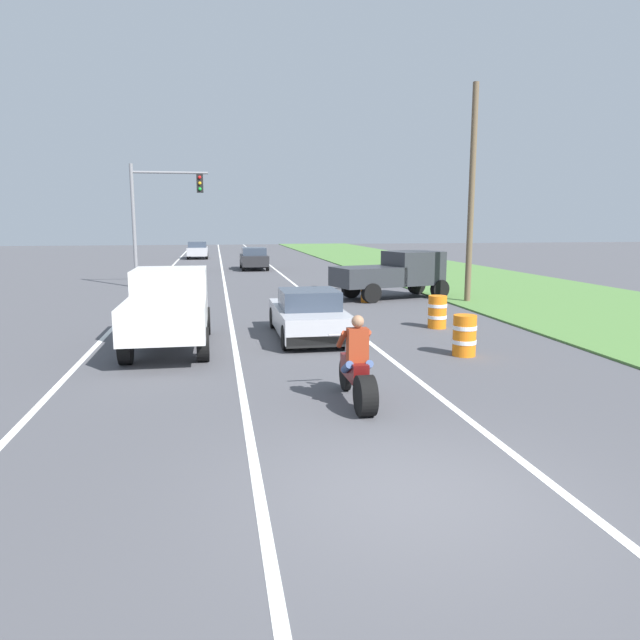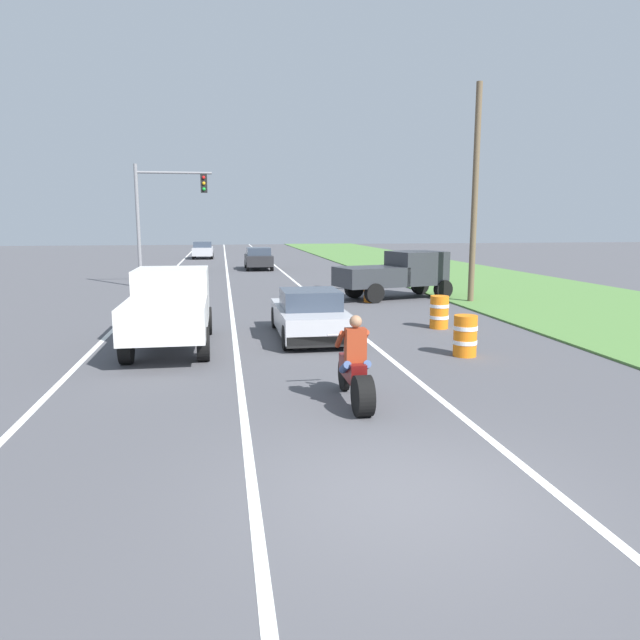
# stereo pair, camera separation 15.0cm
# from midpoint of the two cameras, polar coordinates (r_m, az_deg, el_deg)

# --- Properties ---
(ground_plane) EXTENTS (160.00, 160.00, 0.00)m
(ground_plane) POSITION_cam_midpoint_polar(r_m,az_deg,el_deg) (7.39, 8.32, -16.43)
(ground_plane) COLOR #4C4C51
(lane_stripe_left_solid) EXTENTS (0.14, 120.00, 0.01)m
(lane_stripe_left_solid) POSITION_cam_midpoint_polar(r_m,az_deg,el_deg) (26.68, -16.99, 2.16)
(lane_stripe_left_solid) COLOR white
(lane_stripe_left_solid) RESTS_ON ground
(lane_stripe_right_solid) EXTENTS (0.14, 120.00, 0.01)m
(lane_stripe_right_solid) POSITION_cam_midpoint_polar(r_m,az_deg,el_deg) (26.78, -1.51, 2.60)
(lane_stripe_right_solid) COLOR white
(lane_stripe_right_solid) RESTS_ON ground
(lane_stripe_centre_dashed) EXTENTS (0.14, 120.00, 0.01)m
(lane_stripe_centre_dashed) POSITION_cam_midpoint_polar(r_m,az_deg,el_deg) (26.49, -9.24, 2.40)
(lane_stripe_centre_dashed) COLOR white
(lane_stripe_centre_dashed) RESTS_ON ground
(grass_verge_right) EXTENTS (10.00, 120.00, 0.06)m
(grass_verge_right) POSITION_cam_midpoint_polar(r_m,az_deg,el_deg) (29.99, 18.01, 2.93)
(grass_verge_right) COLOR #517F3D
(grass_verge_right) RESTS_ON ground
(motorcycle_with_rider) EXTENTS (0.70, 2.21, 1.62)m
(motorcycle_with_rider) POSITION_cam_midpoint_polar(r_m,az_deg,el_deg) (10.42, 3.22, -5.11)
(motorcycle_with_rider) COLOR black
(motorcycle_with_rider) RESTS_ON ground
(sports_car_silver) EXTENTS (1.84, 4.30, 1.37)m
(sports_car_silver) POSITION_cam_midpoint_polar(r_m,az_deg,el_deg) (16.47, -1.39, 0.45)
(sports_car_silver) COLOR #B7B7BC
(sports_car_silver) RESTS_ON ground
(pickup_truck_left_lane_white) EXTENTS (2.02, 4.80, 1.98)m
(pickup_truck_left_lane_white) POSITION_cam_midpoint_polar(r_m,az_deg,el_deg) (15.50, -14.75, 1.35)
(pickup_truck_left_lane_white) COLOR silver
(pickup_truck_left_lane_white) RESTS_ON ground
(pickup_truck_right_shoulder_dark_grey) EXTENTS (5.14, 3.14, 1.98)m
(pickup_truck_right_shoulder_dark_grey) POSITION_cam_midpoint_polar(r_m,az_deg,el_deg) (25.15, 7.07, 4.61)
(pickup_truck_right_shoulder_dark_grey) COLOR #2D3035
(pickup_truck_right_shoulder_dark_grey) RESTS_ON ground
(traffic_light_mast_near) EXTENTS (3.73, 0.34, 6.00)m
(traffic_light_mast_near) POSITION_cam_midpoint_polar(r_m,az_deg,el_deg) (30.39, -15.77, 10.50)
(traffic_light_mast_near) COLOR gray
(traffic_light_mast_near) RESTS_ON ground
(utility_pole_roadside) EXTENTS (0.24, 0.24, 8.52)m
(utility_pole_roadside) POSITION_cam_midpoint_polar(r_m,az_deg,el_deg) (24.40, 14.32, 11.65)
(utility_pole_roadside) COLOR brown
(utility_pole_roadside) RESTS_ON ground
(construction_barrel_nearest) EXTENTS (0.58, 0.58, 1.00)m
(construction_barrel_nearest) POSITION_cam_midpoint_polar(r_m,az_deg,el_deg) (14.64, 13.56, -1.45)
(construction_barrel_nearest) COLOR orange
(construction_barrel_nearest) RESTS_ON ground
(construction_barrel_mid) EXTENTS (0.58, 0.58, 1.00)m
(construction_barrel_mid) POSITION_cam_midpoint_polar(r_m,az_deg,el_deg) (18.31, 11.09, 0.79)
(construction_barrel_mid) COLOR orange
(construction_barrel_mid) RESTS_ON ground
(construction_barrel_far) EXTENTS (0.58, 0.58, 1.00)m
(construction_barrel_far) POSITION_cam_midpoint_polar(r_m,az_deg,el_deg) (23.92, 4.48, 2.95)
(construction_barrel_far) COLOR orange
(construction_barrel_far) RESTS_ON ground
(distant_car_far_ahead) EXTENTS (1.80, 4.00, 1.50)m
(distant_car_far_ahead) POSITION_cam_midpoint_polar(r_m,az_deg,el_deg) (40.60, -6.54, 5.98)
(distant_car_far_ahead) COLOR #262628
(distant_car_far_ahead) RESTS_ON ground
(distant_car_further_ahead) EXTENTS (1.80, 4.00, 1.50)m
(distant_car_further_ahead) POSITION_cam_midpoint_polar(r_m,az_deg,el_deg) (53.67, -11.88, 6.68)
(distant_car_further_ahead) COLOR #B2B2B7
(distant_car_further_ahead) RESTS_ON ground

